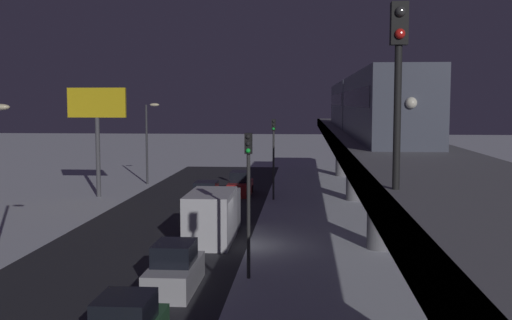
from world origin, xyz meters
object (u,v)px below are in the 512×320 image
rail_signal (398,63)px  box_truck (213,215)px  sedan_white (206,197)px  commercial_billboard (97,113)px  traffic_light_mid (274,147)px  sedan_red (240,185)px  subway_train (365,104)px  sedan_silver (175,270)px  traffic_light_near (248,184)px

rail_signal → box_truck: size_ratio=0.54×
sedan_white → commercial_billboard: size_ratio=0.50×
traffic_light_mid → sedan_red: bearing=-40.6°
box_truck → sedan_white: bearing=-78.8°
subway_train → sedan_silver: bearing=61.9°
subway_train → sedan_white: (11.13, -2.36, -6.81)m
subway_train → traffic_light_mid: size_ratio=5.76×
subway_train → traffic_light_near: (6.43, 15.65, -3.41)m
box_truck → commercial_billboard: (11.66, -14.98, 5.48)m
subway_train → traffic_light_near: 17.26m
subway_train → traffic_light_near: bearing=67.7°
commercial_billboard → traffic_light_near: bearing=122.1°
subway_train → commercial_billboard: subway_train is taller
rail_signal → sedan_silver: (7.29, -11.36, -7.76)m
sedan_white → box_truck: size_ratio=0.60×
box_truck → traffic_light_mid: 15.08m
traffic_light_near → traffic_light_mid: same height
box_truck → rail_signal: bearing=108.5°
sedan_red → commercial_billboard: bearing=-169.8°
sedan_silver → traffic_light_mid: size_ratio=0.70×
subway_train → box_truck: subway_train is taller
rail_signal → sedan_white: rail_signal is taller
rail_signal → sedan_red: 39.65m
subway_train → rail_signal: rail_signal is taller
sedan_red → sedan_silver: 26.83m
rail_signal → sedan_red: size_ratio=0.86×
subway_train → sedan_white: 13.26m
sedan_silver → box_truck: size_ratio=0.61×
commercial_billboard → traffic_light_mid: bearing=178.3°
sedan_silver → box_truck: box_truck is taller
rail_signal → traffic_light_mid: bearing=-83.0°
rail_signal → sedan_white: size_ratio=0.90×
sedan_white → sedan_red: bearing=75.5°
subway_train → traffic_light_mid: subway_train is taller
sedan_silver → traffic_light_near: size_ratio=0.70×
box_truck → sedan_red: bearing=-89.3°
traffic_light_near → sedan_white: bearing=-75.4°
rail_signal → commercial_billboard: (18.75, -36.12, -1.73)m
sedan_silver → commercial_billboard: (11.46, -24.76, 6.03)m
sedan_red → traffic_light_near: (-2.90, 24.98, 3.41)m
sedan_white → rail_signal: bearing=-73.8°
subway_train → sedan_white: subway_train is taller
traffic_light_mid → traffic_light_near: bearing=90.0°
traffic_light_near → sedan_silver: bearing=32.6°
subway_train → rail_signal: size_ratio=9.22×
traffic_light_near → commercial_billboard: commercial_billboard is taller
sedan_white → box_truck: bearing=-78.8°
box_truck → traffic_light_mid: bearing=-100.5°
sedan_red → box_truck: (-0.20, 17.05, 0.56)m
sedan_red → box_truck: size_ratio=0.63×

